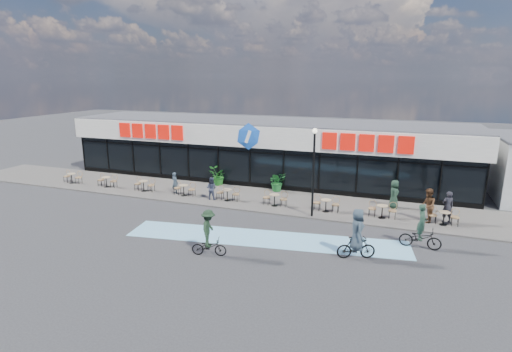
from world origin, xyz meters
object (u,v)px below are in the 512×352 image
(pedestrian_a, at_px, (428,206))
(patron_left, at_px, (175,183))
(potted_plant_left, at_px, (218,176))
(cyclist_b, at_px, (421,234))
(bistro_set_0, at_px, (73,177))
(potted_plant_right, at_px, (276,182))
(cyclist_a, at_px, (357,238))
(pedestrian_c, at_px, (447,207))
(lamp_post, at_px, (314,165))
(patron_right, at_px, (211,188))
(pedestrian_b, at_px, (394,194))
(potted_plant_mid, at_px, (277,182))

(pedestrian_a, bearing_deg, patron_left, -93.84)
(potted_plant_left, distance_m, patron_left, 3.39)
(cyclist_b, bearing_deg, bistro_set_0, 171.73)
(bistro_set_0, distance_m, potted_plant_right, 15.31)
(potted_plant_right, height_order, cyclist_a, cyclist_a)
(pedestrian_a, bearing_deg, pedestrian_c, 105.90)
(bistro_set_0, height_order, potted_plant_right, potted_plant_right)
(lamp_post, relative_size, potted_plant_left, 3.68)
(patron_right, distance_m, pedestrian_c, 13.98)
(potted_plant_left, bearing_deg, patron_right, -71.54)
(potted_plant_left, xyz_separation_m, cyclist_a, (10.87, -8.75, 0.20))
(bistro_set_0, relative_size, pedestrian_b, 0.89)
(lamp_post, bearing_deg, cyclist_a, -56.90)
(lamp_post, distance_m, patron_right, 7.26)
(lamp_post, height_order, patron_left, lamp_post)
(potted_plant_left, xyz_separation_m, potted_plant_right, (4.42, 0.18, -0.09))
(pedestrian_a, height_order, pedestrian_b, pedestrian_a)
(lamp_post, height_order, potted_plant_mid, lamp_post)
(pedestrian_a, bearing_deg, patron_right, -92.02)
(potted_plant_mid, relative_size, cyclist_b, 0.61)
(bistro_set_0, xyz_separation_m, cyclist_b, (24.13, -3.51, 0.15))
(potted_plant_left, distance_m, potted_plant_mid, 4.54)
(patron_left, xyz_separation_m, cyclist_b, (15.47, -3.76, -0.12))
(potted_plant_left, xyz_separation_m, pedestrian_b, (12.26, -1.08, 0.18))
(potted_plant_right, height_order, pedestrian_a, pedestrian_a)
(potted_plant_mid, bearing_deg, bistro_set_0, -168.28)
(potted_plant_right, bearing_deg, patron_left, -154.51)
(pedestrian_c, bearing_deg, lamp_post, -8.01)
(bistro_set_0, xyz_separation_m, patron_right, (11.64, -0.19, 0.28))
(lamp_post, bearing_deg, patron_left, 171.91)
(patron_right, bearing_deg, cyclist_a, 149.45)
(patron_right, distance_m, cyclist_a, 11.21)
(potted_plant_right, bearing_deg, pedestrian_b, -9.07)
(potted_plant_mid, height_order, cyclist_a, cyclist_a)
(potted_plant_left, distance_m, cyclist_a, 13.96)
(pedestrian_c, bearing_deg, potted_plant_mid, -34.78)
(potted_plant_mid, height_order, patron_left, patron_left)
(cyclist_a, relative_size, cyclist_b, 1.07)
(pedestrian_b, relative_size, pedestrian_c, 0.99)
(pedestrian_c, bearing_deg, bistro_set_0, -19.42)
(potted_plant_right, xyz_separation_m, pedestrian_b, (7.85, -1.25, 0.28))
(lamp_post, xyz_separation_m, pedestrian_c, (7.13, 1.56, -2.12))
(bistro_set_0, relative_size, pedestrian_c, 0.88)
(cyclist_a, distance_m, cyclist_b, 3.48)
(pedestrian_b, bearing_deg, potted_plant_mid, 74.96)
(bistro_set_0, bearing_deg, cyclist_a, -14.82)
(bistro_set_0, distance_m, patron_right, 11.64)
(cyclist_a, bearing_deg, patron_left, 155.08)
(potted_plant_mid, distance_m, pedestrian_a, 9.98)
(patron_left, relative_size, pedestrian_a, 0.77)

